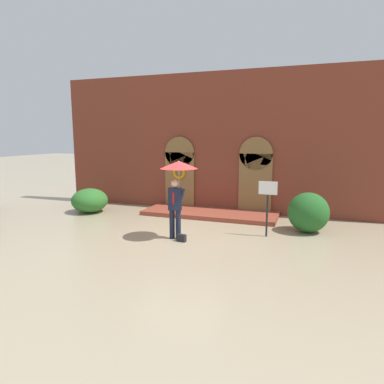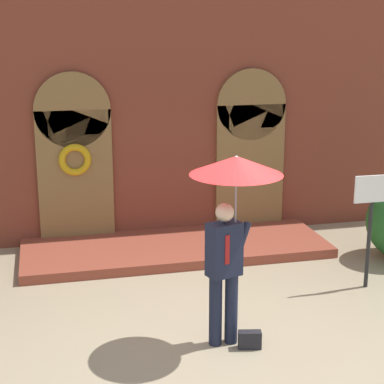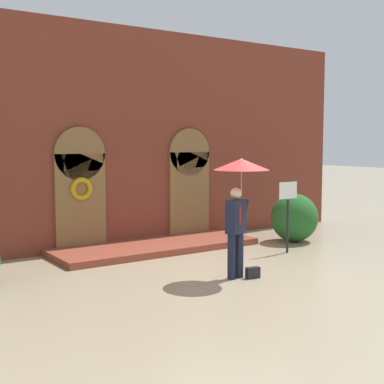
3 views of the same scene
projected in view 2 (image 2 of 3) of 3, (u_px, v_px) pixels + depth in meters
The scene contains 5 objects.
ground_plane at pixel (225, 333), 8.19m from camera, with size 80.00×80.00×0.00m, color tan.
building_facade at pixel (162, 90), 11.41m from camera, with size 14.00×2.30×5.60m.
person_with_umbrella at pixel (233, 194), 7.48m from camera, with size 1.10×1.10×2.36m.
handbag at pixel (250, 340), 7.80m from camera, with size 0.28×0.12×0.22m, color black.
sign_post at pixel (371, 213), 9.34m from camera, with size 0.56×0.06×1.72m.
Camera 2 is at (-2.14, -7.15, 3.86)m, focal length 60.00 mm.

